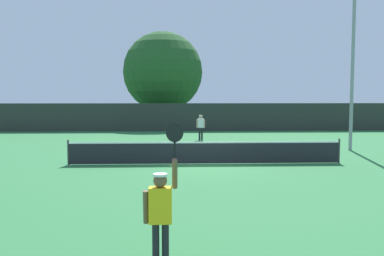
# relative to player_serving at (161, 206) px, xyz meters

# --- Properties ---
(ground_plane) EXTENTS (120.00, 120.00, 0.00)m
(ground_plane) POSITION_rel_player_serving_xyz_m (1.54, 10.80, -1.08)
(ground_plane) COLOR #2D723D
(tennis_net) EXTENTS (11.78, 0.08, 1.07)m
(tennis_net) POSITION_rel_player_serving_xyz_m (1.54, 10.80, -0.57)
(tennis_net) COLOR #232328
(tennis_net) RESTS_ON ground
(perimeter_fence) EXTENTS (36.84, 0.12, 2.34)m
(perimeter_fence) POSITION_rel_player_serving_xyz_m (1.54, 27.77, 0.09)
(perimeter_fence) COLOR #2D332D
(perimeter_fence) RESTS_ON ground
(player_serving) EXTENTS (0.67, 0.39, 2.48)m
(player_serving) POSITION_rel_player_serving_xyz_m (0.00, 0.00, 0.00)
(player_serving) COLOR yellow
(player_serving) RESTS_ON ground
(player_receiving) EXTENTS (0.57, 0.25, 1.67)m
(player_receiving) POSITION_rel_player_serving_xyz_m (1.94, 20.55, -0.06)
(player_receiving) COLOR white
(player_receiving) RESTS_ON ground
(tennis_ball) EXTENTS (0.07, 0.07, 0.07)m
(tennis_ball) POSITION_rel_player_serving_xyz_m (0.04, 10.18, -1.05)
(tennis_ball) COLOR #CCE033
(tennis_ball) RESTS_ON ground
(light_pole) EXTENTS (1.18, 0.28, 9.43)m
(light_pole) POSITION_rel_player_serving_xyz_m (9.70, 14.96, 4.21)
(light_pole) COLOR gray
(light_pole) RESTS_ON ground
(large_tree) EXTENTS (7.75, 7.75, 9.20)m
(large_tree) POSITION_rel_player_serving_xyz_m (-0.96, 33.67, 4.23)
(large_tree) COLOR brown
(large_tree) RESTS_ON ground
(parked_car_near) EXTENTS (2.07, 4.27, 1.69)m
(parked_car_near) POSITION_rel_player_serving_xyz_m (3.13, 35.84, -0.31)
(parked_car_near) COLOR #B7B7BC
(parked_car_near) RESTS_ON ground
(parked_car_mid) EXTENTS (2.40, 4.40, 1.69)m
(parked_car_mid) POSITION_rel_player_serving_xyz_m (8.37, 34.33, -0.31)
(parked_car_mid) COLOR navy
(parked_car_mid) RESTS_ON ground
(parked_car_far) EXTENTS (2.11, 4.29, 1.69)m
(parked_car_far) POSITION_rel_player_serving_xyz_m (12.09, 36.63, -0.31)
(parked_car_far) COLOR navy
(parked_car_far) RESTS_ON ground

